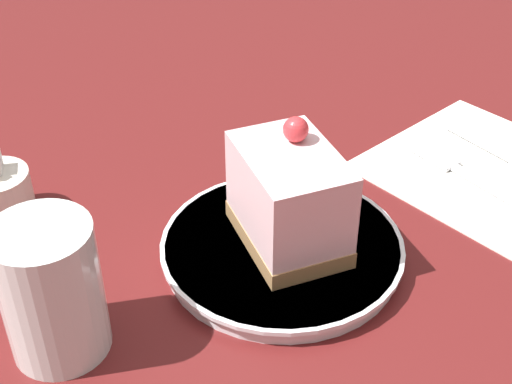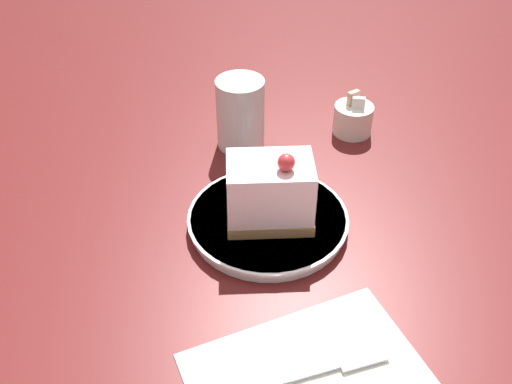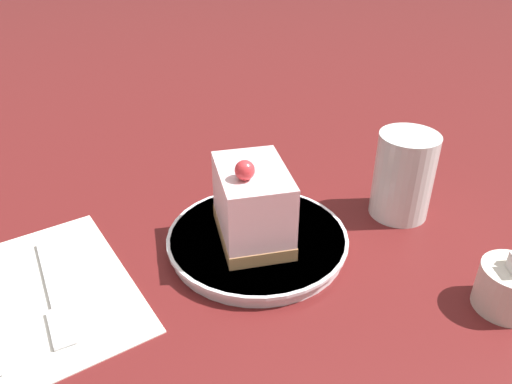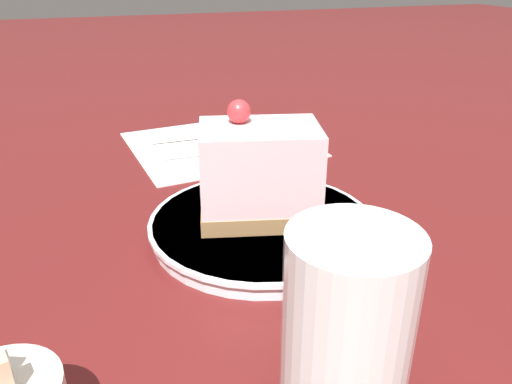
{
  "view_description": "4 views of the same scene",
  "coord_description": "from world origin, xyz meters",
  "px_view_note": "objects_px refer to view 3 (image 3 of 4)",
  "views": [
    {
      "loc": [
        -0.33,
        -0.37,
        0.41
      ],
      "look_at": [
        -0.05,
        0.02,
        0.07
      ],
      "focal_mm": 50.0,
      "sensor_mm": 36.0,
      "label": 1
    },
    {
      "loc": [
        0.49,
        -0.17,
        0.51
      ],
      "look_at": [
        -0.04,
        -0.01,
        0.06
      ],
      "focal_mm": 40.0,
      "sensor_mm": 36.0,
      "label": 2
    },
    {
      "loc": [
        0.18,
        0.41,
        0.36
      ],
      "look_at": [
        -0.04,
        -0.01,
        0.07
      ],
      "focal_mm": 35.0,
      "sensor_mm": 36.0,
      "label": 3
    },
    {
      "loc": [
        -0.42,
        0.14,
        0.24
      ],
      "look_at": [
        -0.05,
        0.01,
        0.05
      ],
      "focal_mm": 35.0,
      "sensor_mm": 36.0,
      "label": 4
    }
  ],
  "objects_px": {
    "fork": "(54,297)",
    "drinking_glass": "(404,175)",
    "plate": "(259,241)",
    "cake_slice": "(254,206)",
    "sugar_bowl": "(509,287)"
  },
  "relations": [
    {
      "from": "drinking_glass",
      "to": "fork",
      "type": "bearing_deg",
      "value": -4.32
    },
    {
      "from": "cake_slice",
      "to": "drinking_glass",
      "type": "height_order",
      "value": "cake_slice"
    },
    {
      "from": "fork",
      "to": "drinking_glass",
      "type": "height_order",
      "value": "drinking_glass"
    },
    {
      "from": "drinking_glass",
      "to": "sugar_bowl",
      "type": "bearing_deg",
      "value": 84.18
    },
    {
      "from": "cake_slice",
      "to": "sugar_bowl",
      "type": "relative_size",
      "value": 1.75
    },
    {
      "from": "cake_slice",
      "to": "fork",
      "type": "xyz_separation_m",
      "value": [
        0.22,
        -0.02,
        -0.06
      ]
    },
    {
      "from": "plate",
      "to": "drinking_glass",
      "type": "distance_m",
      "value": 0.2
    },
    {
      "from": "fork",
      "to": "cake_slice",
      "type": "bearing_deg",
      "value": 174.54
    },
    {
      "from": "fork",
      "to": "drinking_glass",
      "type": "xyz_separation_m",
      "value": [
        -0.42,
        0.03,
        0.05
      ]
    },
    {
      "from": "cake_slice",
      "to": "fork",
      "type": "height_order",
      "value": "cake_slice"
    },
    {
      "from": "cake_slice",
      "to": "drinking_glass",
      "type": "distance_m",
      "value": 0.2
    },
    {
      "from": "plate",
      "to": "sugar_bowl",
      "type": "bearing_deg",
      "value": 132.05
    },
    {
      "from": "sugar_bowl",
      "to": "drinking_glass",
      "type": "xyz_separation_m",
      "value": [
        -0.02,
        -0.18,
        0.03
      ]
    },
    {
      "from": "cake_slice",
      "to": "fork",
      "type": "distance_m",
      "value": 0.23
    },
    {
      "from": "cake_slice",
      "to": "sugar_bowl",
      "type": "height_order",
      "value": "cake_slice"
    }
  ]
}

